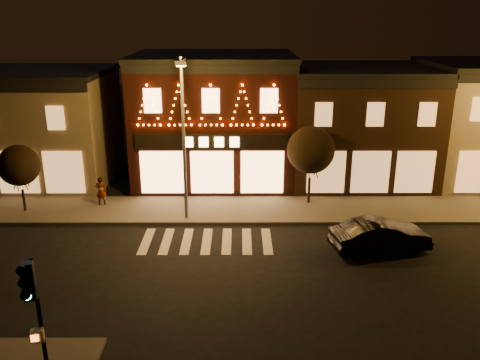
{
  "coord_description": "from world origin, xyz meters",
  "views": [
    {
      "loc": [
        1.6,
        -18.85,
        10.95
      ],
      "look_at": [
        1.66,
        4.0,
        3.22
      ],
      "focal_mm": 37.83,
      "sensor_mm": 36.0,
      "label": 1
    }
  ],
  "objects_px": {
    "streetlamp_mid": "(183,128)",
    "dark_sedan": "(380,236)",
    "traffic_signal_near": "(35,307)",
    "pedestrian": "(101,191)"
  },
  "relations": [
    {
      "from": "dark_sedan",
      "to": "streetlamp_mid",
      "type": "bearing_deg",
      "value": 58.33
    },
    {
      "from": "traffic_signal_near",
      "to": "dark_sedan",
      "type": "bearing_deg",
      "value": 26.35
    },
    {
      "from": "streetlamp_mid",
      "to": "pedestrian",
      "type": "relative_size",
      "value": 5.08
    },
    {
      "from": "dark_sedan",
      "to": "pedestrian",
      "type": "distance_m",
      "value": 15.74
    },
    {
      "from": "streetlamp_mid",
      "to": "dark_sedan",
      "type": "distance_m",
      "value": 11.09
    },
    {
      "from": "traffic_signal_near",
      "to": "streetlamp_mid",
      "type": "height_order",
      "value": "streetlamp_mid"
    },
    {
      "from": "dark_sedan",
      "to": "traffic_signal_near",
      "type": "bearing_deg",
      "value": 118.5
    },
    {
      "from": "traffic_signal_near",
      "to": "dark_sedan",
      "type": "xyz_separation_m",
      "value": [
        12.14,
        10.13,
        -2.69
      ]
    },
    {
      "from": "pedestrian",
      "to": "dark_sedan",
      "type": "bearing_deg",
      "value": 153.97
    },
    {
      "from": "traffic_signal_near",
      "to": "pedestrian",
      "type": "height_order",
      "value": "traffic_signal_near"
    }
  ]
}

